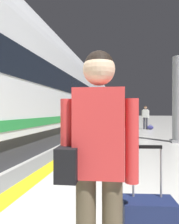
{
  "coord_description": "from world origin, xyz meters",
  "views": [
    {
      "loc": [
        1.32,
        -1.64,
        1.32
      ],
      "look_at": [
        0.11,
        4.75,
        1.29
      ],
      "focal_mm": 33.82,
      "sensor_mm": 36.0,
      "label": 1
    }
  ],
  "objects_px": {
    "passenger_near": "(124,115)",
    "duffel_bag_mid": "(116,132)",
    "traveller_foreground": "(97,156)",
    "suitcase_near": "(120,123)",
    "duffel_bag_far": "(150,127)",
    "passenger_far": "(145,116)",
    "platform_pillar": "(178,101)",
    "passenger_mid": "(122,118)",
    "high_speed_train": "(36,84)"
  },
  "relations": [
    {
      "from": "passenger_mid",
      "to": "passenger_far",
      "type": "relative_size",
      "value": 0.92
    },
    {
      "from": "passenger_near",
      "to": "duffel_bag_mid",
      "type": "relative_size",
      "value": 3.83
    },
    {
      "from": "passenger_mid",
      "to": "platform_pillar",
      "type": "distance_m",
      "value": 3.78
    },
    {
      "from": "high_speed_train",
      "to": "passenger_far",
      "type": "height_order",
      "value": "high_speed_train"
    },
    {
      "from": "suitcase_near",
      "to": "duffel_bag_mid",
      "type": "distance_m",
      "value": 5.01
    },
    {
      "from": "duffel_bag_mid",
      "to": "suitcase_near",
      "type": "bearing_deg",
      "value": 90.03
    },
    {
      "from": "platform_pillar",
      "to": "traveller_foreground",
      "type": "bearing_deg",
      "value": -105.7
    },
    {
      "from": "duffel_bag_mid",
      "to": "platform_pillar",
      "type": "distance_m",
      "value": 4.11
    },
    {
      "from": "passenger_near",
      "to": "passenger_far",
      "type": "bearing_deg",
      "value": -45.09
    },
    {
      "from": "passenger_near",
      "to": "duffel_bag_mid",
      "type": "bearing_deg",
      "value": -93.38
    },
    {
      "from": "passenger_far",
      "to": "passenger_near",
      "type": "bearing_deg",
      "value": 134.91
    },
    {
      "from": "suitcase_near",
      "to": "duffel_bag_mid",
      "type": "relative_size",
      "value": 2.21
    },
    {
      "from": "suitcase_near",
      "to": "duffel_bag_far",
      "type": "relative_size",
      "value": 2.21
    },
    {
      "from": "high_speed_train",
      "to": "duffel_bag_mid",
      "type": "distance_m",
      "value": 5.23
    },
    {
      "from": "passenger_near",
      "to": "passenger_far",
      "type": "relative_size",
      "value": 0.99
    },
    {
      "from": "suitcase_near",
      "to": "passenger_far",
      "type": "xyz_separation_m",
      "value": [
        1.89,
        -1.3,
        0.67
      ]
    },
    {
      "from": "passenger_near",
      "to": "suitcase_near",
      "type": "distance_m",
      "value": 0.8
    },
    {
      "from": "high_speed_train",
      "to": "duffel_bag_far",
      "type": "xyz_separation_m",
      "value": [
        5.49,
        6.82,
        -2.35
      ]
    },
    {
      "from": "traveller_foreground",
      "to": "duffel_bag_far",
      "type": "distance_m",
      "value": 14.16
    },
    {
      "from": "traveller_foreground",
      "to": "passenger_far",
      "type": "bearing_deg",
      "value": 84.51
    },
    {
      "from": "traveller_foreground",
      "to": "passenger_mid",
      "type": "distance_m",
      "value": 10.7
    },
    {
      "from": "passenger_near",
      "to": "traveller_foreground",
      "type": "bearing_deg",
      "value": -89.26
    },
    {
      "from": "passenger_far",
      "to": "platform_pillar",
      "type": "distance_m",
      "value": 6.44
    },
    {
      "from": "duffel_bag_mid",
      "to": "passenger_far",
      "type": "distance_m",
      "value": 4.24
    },
    {
      "from": "passenger_near",
      "to": "passenger_mid",
      "type": "height_order",
      "value": "passenger_near"
    },
    {
      "from": "passenger_mid",
      "to": "traveller_foreground",
      "type": "bearing_deg",
      "value": -88.92
    },
    {
      "from": "suitcase_near",
      "to": "duffel_bag_far",
      "type": "height_order",
      "value": "suitcase_near"
    },
    {
      "from": "traveller_foreground",
      "to": "platform_pillar",
      "type": "xyz_separation_m",
      "value": [
        2.22,
        7.9,
        0.72
      ]
    },
    {
      "from": "passenger_near",
      "to": "platform_pillar",
      "type": "xyz_separation_m",
      "value": [
        2.43,
        -7.92,
        0.73
      ]
    },
    {
      "from": "passenger_near",
      "to": "duffel_bag_far",
      "type": "bearing_deg",
      "value": -43.3
    },
    {
      "from": "duffel_bag_far",
      "to": "passenger_mid",
      "type": "bearing_deg",
      "value": -119.52
    },
    {
      "from": "passenger_near",
      "to": "duffel_bag_mid",
      "type": "xyz_separation_m",
      "value": [
        -0.31,
        -5.29,
        -0.85
      ]
    },
    {
      "from": "suitcase_near",
      "to": "platform_pillar",
      "type": "relative_size",
      "value": 0.27
    },
    {
      "from": "passenger_far",
      "to": "platform_pillar",
      "type": "bearing_deg",
      "value": -82.36
    },
    {
      "from": "platform_pillar",
      "to": "duffel_bag_far",
      "type": "bearing_deg",
      "value": 94.95
    },
    {
      "from": "high_speed_train",
      "to": "suitcase_near",
      "type": "height_order",
      "value": "high_speed_train"
    },
    {
      "from": "duffel_bag_mid",
      "to": "traveller_foreground",
      "type": "bearing_deg",
      "value": -87.19
    },
    {
      "from": "traveller_foreground",
      "to": "passenger_far",
      "type": "xyz_separation_m",
      "value": [
        1.37,
        14.24,
        -0.02
      ]
    },
    {
      "from": "passenger_near",
      "to": "passenger_mid",
      "type": "xyz_separation_m",
      "value": [
        0.0,
        -5.13,
        -0.07
      ]
    },
    {
      "from": "traveller_foreground",
      "to": "platform_pillar",
      "type": "distance_m",
      "value": 8.24
    },
    {
      "from": "suitcase_near",
      "to": "passenger_mid",
      "type": "xyz_separation_m",
      "value": [
        0.32,
        -4.85,
        0.61
      ]
    },
    {
      "from": "duffel_bag_mid",
      "to": "passenger_mid",
      "type": "bearing_deg",
      "value": 27.02
    },
    {
      "from": "passenger_far",
      "to": "duffel_bag_far",
      "type": "height_order",
      "value": "passenger_far"
    },
    {
      "from": "suitcase_near",
      "to": "passenger_far",
      "type": "distance_m",
      "value": 2.39
    },
    {
      "from": "high_speed_train",
      "to": "passenger_near",
      "type": "height_order",
      "value": "high_speed_train"
    },
    {
      "from": "traveller_foreground",
      "to": "duffel_bag_mid",
      "type": "height_order",
      "value": "traveller_foreground"
    },
    {
      "from": "suitcase_near",
      "to": "platform_pillar",
      "type": "height_order",
      "value": "platform_pillar"
    },
    {
      "from": "passenger_mid",
      "to": "duffel_bag_mid",
      "type": "relative_size",
      "value": 3.56
    },
    {
      "from": "suitcase_near",
      "to": "platform_pillar",
      "type": "bearing_deg",
      "value": -70.27
    },
    {
      "from": "passenger_far",
      "to": "platform_pillar",
      "type": "relative_size",
      "value": 0.47
    }
  ]
}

